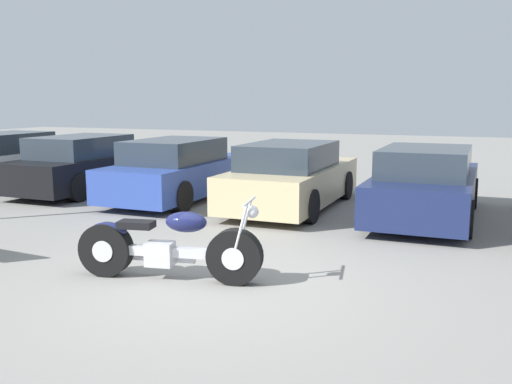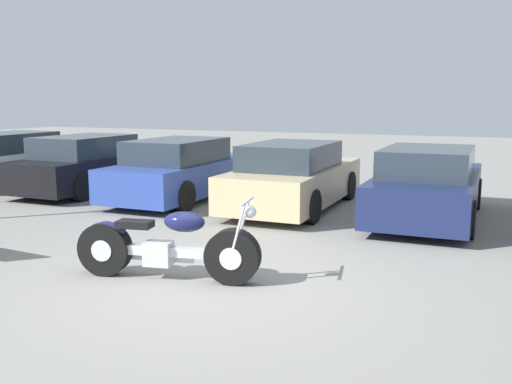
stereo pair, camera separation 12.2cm
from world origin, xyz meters
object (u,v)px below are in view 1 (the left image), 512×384
Objects in this scene: parked_car_black at (87,165)px; parked_car_blue at (179,171)px; parked_car_champagne at (292,177)px; parked_car_white at (9,160)px; motorcycle at (167,247)px; parked_car_navy at (425,185)px.

parked_car_black is 1.00× the size of parked_car_blue.
parked_car_blue is at bearing 179.21° from parked_car_champagne.
parked_car_white is 5.34m from parked_car_blue.
parked_car_black reaches higher than motorcycle.
parked_car_white reaches higher than motorcycle.
motorcycle is 5.83m from parked_car_blue.
parked_car_navy is at bearing -1.41° from parked_car_blue.
parked_car_champagne is at bearing -2.01° from parked_car_black.
motorcycle is 0.54× the size of parked_car_navy.
motorcycle is 0.54× the size of parked_car_white.
parked_car_champagne is (8.00, -0.38, 0.00)m from parked_car_white.
motorcycle is at bearing -44.24° from parked_car_black.
motorcycle is 7.57m from parked_car_black.
parked_car_blue and parked_car_champagne have the same top height.
parked_car_white is at bearing 175.91° from parked_car_black.
motorcycle is 0.54× the size of parked_car_black.
parked_car_champagne is (-0.09, 5.09, 0.22)m from motorcycle.
motorcycle is 9.77m from parked_car_white.
parked_car_blue is 5.33m from parked_car_navy.
motorcycle is 5.62m from parked_car_navy.
parked_car_navy is (2.58, 5.00, 0.22)m from motorcycle.
parked_car_white is 1.00× the size of parked_car_champagne.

